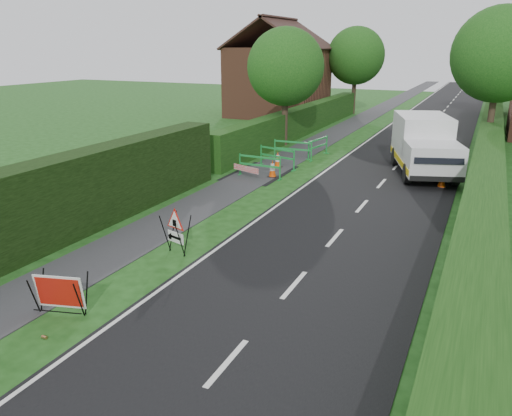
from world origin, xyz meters
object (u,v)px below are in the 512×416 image
(red_rect_sign, at_px, (59,293))
(triangle_sign, at_px, (174,228))
(hatchback_car, at_px, (417,123))
(works_van, at_px, (424,144))

(red_rect_sign, xyz_separation_m, triangle_sign, (0.39, 3.88, 0.26))
(red_rect_sign, bearing_deg, hatchback_car, 67.46)
(red_rect_sign, relative_size, hatchback_car, 0.36)
(red_rect_sign, height_order, triangle_sign, triangle_sign)
(triangle_sign, distance_m, works_van, 13.68)
(hatchback_car, bearing_deg, red_rect_sign, -109.09)
(triangle_sign, distance_m, hatchback_car, 25.22)
(red_rect_sign, distance_m, hatchback_car, 29.12)
(works_van, distance_m, hatchback_car, 12.50)
(hatchback_car, bearing_deg, triangle_sign, -109.27)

